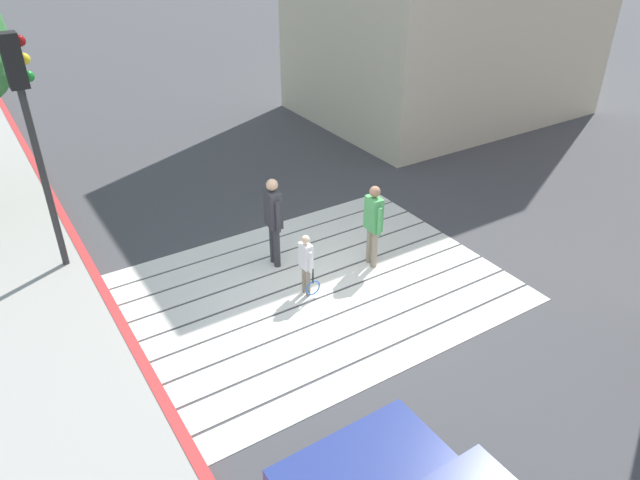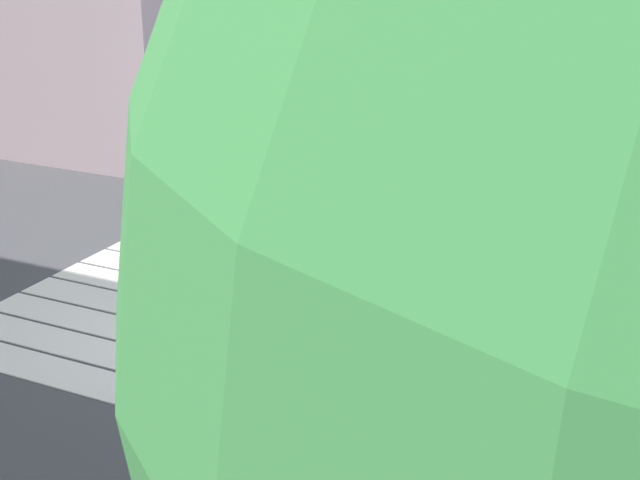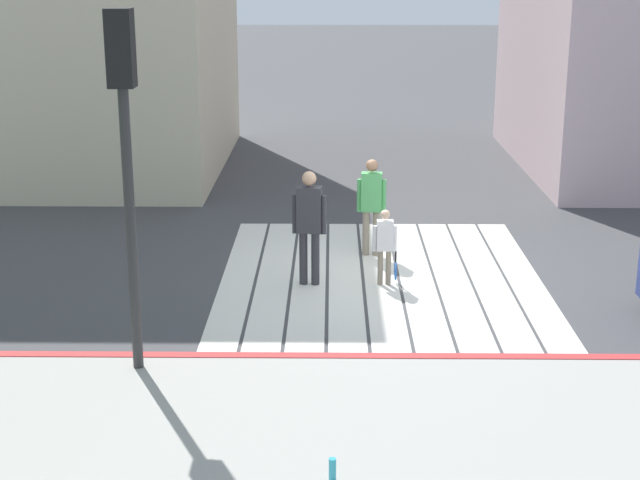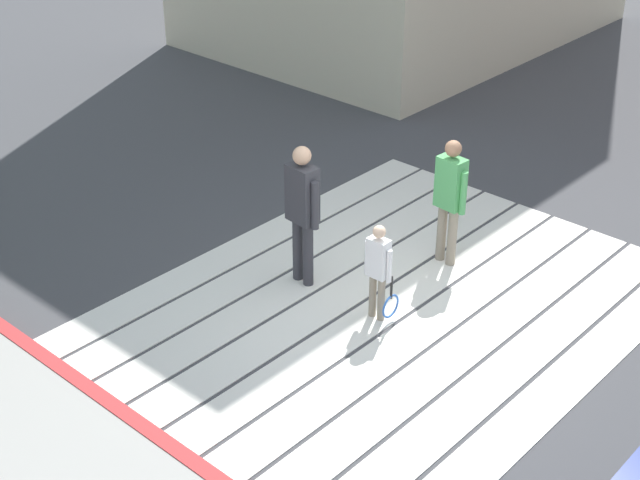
# 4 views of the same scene
# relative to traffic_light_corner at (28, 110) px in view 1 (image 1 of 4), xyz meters

# --- Properties ---
(ground_plane) EXTENTS (120.00, 120.00, 0.00)m
(ground_plane) POSITION_rel_traffic_light_corner_xyz_m (3.58, -3.03, -3.04)
(ground_plane) COLOR #424244
(crosswalk_stripes) EXTENTS (6.40, 4.90, 0.01)m
(crosswalk_stripes) POSITION_rel_traffic_light_corner_xyz_m (3.58, -3.03, -3.03)
(crosswalk_stripes) COLOR silver
(crosswalk_stripes) RESTS_ON ground
(curb_painted) EXTENTS (0.16, 40.00, 0.13)m
(curb_painted) POSITION_rel_traffic_light_corner_xyz_m (0.33, -3.03, -2.97)
(curb_painted) COLOR #BC3333
(curb_painted) RESTS_ON ground
(traffic_light_corner) EXTENTS (0.39, 0.28, 4.24)m
(traffic_light_corner) POSITION_rel_traffic_light_corner_xyz_m (0.00, 0.00, 0.00)
(traffic_light_corner) COLOR #2D2D2D
(traffic_light_corner) RESTS_ON ground
(pedestrian_adult_lead) EXTENTS (0.24, 0.48, 1.63)m
(pedestrian_adult_lead) POSITION_rel_traffic_light_corner_xyz_m (4.84, -2.93, -2.09)
(pedestrian_adult_lead) COLOR gray
(pedestrian_adult_lead) RESTS_ON ground
(pedestrian_adult_trailing) EXTENTS (0.26, 0.51, 1.75)m
(pedestrian_adult_trailing) POSITION_rel_traffic_light_corner_xyz_m (3.33, -1.94, -2.02)
(pedestrian_adult_trailing) COLOR #333338
(pedestrian_adult_trailing) RESTS_ON ground
(pedestrian_child_with_racket) EXTENTS (0.28, 0.37, 1.18)m
(pedestrian_child_with_racket) POSITION_rel_traffic_light_corner_xyz_m (3.32, -3.08, -2.38)
(pedestrian_child_with_racket) COLOR gray
(pedestrian_child_with_racket) RESTS_ON ground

